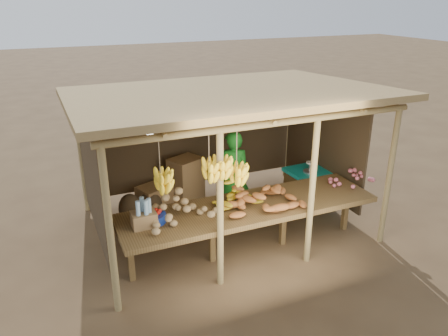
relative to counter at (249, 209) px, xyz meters
name	(u,v)px	position (x,y,z in m)	size (l,w,h in m)	color
ground	(224,224)	(0.00, 0.95, -0.74)	(60.00, 60.00, 0.00)	brown
stall_structure	(217,117)	(-0.10, 0.98, 1.18)	(4.70, 3.50, 2.43)	olive
counter	(249,209)	(0.00, 0.00, 0.00)	(3.90, 1.05, 0.80)	brown
potato_heap	(181,208)	(-1.06, -0.02, 0.25)	(1.02, 0.61, 0.37)	#997B4F
sweet_potato_heap	(261,195)	(0.15, -0.08, 0.24)	(1.14, 0.68, 0.36)	#A25C29
onion_heap	(353,174)	(1.90, 0.03, 0.24)	(0.80, 0.48, 0.36)	#CD6371
banana_pile	(236,194)	(-0.17, 0.12, 0.24)	(0.62, 0.37, 0.35)	yellow
tomato_basin	(154,217)	(-1.43, 0.07, 0.14)	(0.34, 0.34, 0.18)	navy
bottle_box	(144,216)	(-1.58, 0.01, 0.22)	(0.33, 0.26, 0.41)	olive
vendor	(233,176)	(0.23, 1.11, 0.07)	(0.59, 0.39, 1.61)	#186D1C
tarp_crate	(307,186)	(1.75, 1.06, -0.37)	(0.79, 0.70, 0.91)	brown
carton_stack	(176,186)	(-0.54, 1.97, -0.34)	(1.29, 0.62, 0.89)	olive
burlap_sacks	(140,204)	(-1.25, 1.80, -0.50)	(0.78, 0.41, 0.55)	#42321E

